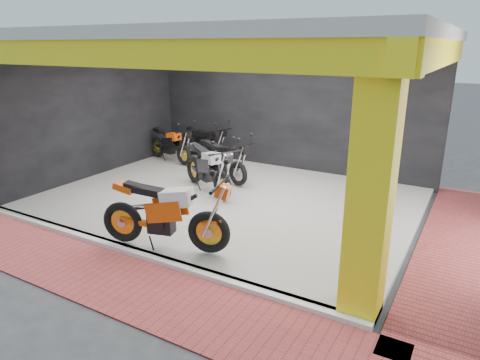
# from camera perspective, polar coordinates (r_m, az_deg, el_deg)

# --- Properties ---
(ground) EXTENTS (80.00, 80.00, 0.00)m
(ground) POSITION_cam_1_polar(r_m,az_deg,el_deg) (8.28, -8.92, -7.05)
(ground) COLOR #2D2D30
(ground) RESTS_ON ground
(showroom_floor) EXTENTS (8.00, 6.00, 0.10)m
(showroom_floor) POSITION_cam_1_polar(r_m,az_deg,el_deg) (9.77, -1.62, -2.61)
(showroom_floor) COLOR white
(showroom_floor) RESTS_ON ground
(showroom_ceiling) EXTENTS (8.40, 6.40, 0.20)m
(showroom_ceiling) POSITION_cam_1_polar(r_m,az_deg,el_deg) (9.17, -1.82, 18.68)
(showroom_ceiling) COLOR beige
(showroom_ceiling) RESTS_ON corner_column
(back_wall) EXTENTS (8.20, 0.20, 3.50)m
(back_wall) POSITION_cam_1_polar(r_m,az_deg,el_deg) (12.04, 6.15, 9.50)
(back_wall) COLOR black
(back_wall) RESTS_ON ground
(left_wall) EXTENTS (0.20, 6.20, 3.50)m
(left_wall) POSITION_cam_1_polar(r_m,az_deg,el_deg) (11.97, -18.88, 8.62)
(left_wall) COLOR black
(left_wall) RESTS_ON ground
(corner_column) EXTENTS (0.50, 0.50, 3.50)m
(corner_column) POSITION_cam_1_polar(r_m,az_deg,el_deg) (5.43, 17.13, -1.17)
(corner_column) COLOR yellow
(corner_column) RESTS_ON ground
(header_beam_front) EXTENTS (8.40, 0.30, 0.40)m
(header_beam_front) POSITION_cam_1_polar(r_m,az_deg,el_deg) (6.81, -15.73, 15.92)
(header_beam_front) COLOR yellow
(header_beam_front) RESTS_ON corner_column
(header_beam_right) EXTENTS (0.30, 6.40, 0.40)m
(header_beam_right) POSITION_cam_1_polar(r_m,az_deg,el_deg) (7.85, 24.89, 15.13)
(header_beam_right) COLOR yellow
(header_beam_right) RESTS_ON corner_column
(floor_kerb) EXTENTS (8.00, 0.20, 0.10)m
(floor_kerb) POSITION_cam_1_polar(r_m,az_deg,el_deg) (7.58, -13.80, -9.38)
(floor_kerb) COLOR white
(floor_kerb) RESTS_ON ground
(paver_front) EXTENTS (9.00, 1.40, 0.03)m
(paver_front) POSITION_cam_1_polar(r_m,az_deg,el_deg) (7.13, -18.15, -11.92)
(paver_front) COLOR #973431
(paver_front) RESTS_ON ground
(paver_right) EXTENTS (1.40, 7.00, 0.03)m
(paver_right) POSITION_cam_1_polar(r_m,az_deg,el_deg) (8.52, 27.41, -8.12)
(paver_right) COLOR #973431
(paver_right) RESTS_ON ground
(moto_hero) EXTENTS (2.59, 1.49, 1.49)m
(moto_hero) POSITION_cam_1_polar(r_m,az_deg,el_deg) (6.93, -4.22, -4.29)
(moto_hero) COLOR #DC4909
(moto_hero) RESTS_ON showroom_floor
(moto_row_a) EXTENTS (2.36, 1.80, 1.37)m
(moto_row_a) POSITION_cam_1_polar(r_m,az_deg,el_deg) (9.37, -2.39, 1.20)
(moto_row_a) COLOR black
(moto_row_a) RESTS_ON showroom_floor
(moto_row_b) EXTENTS (2.19, 1.35, 1.26)m
(moto_row_b) POSITION_cam_1_polar(r_m,az_deg,el_deg) (10.34, -0.27, 2.48)
(moto_row_b) COLOR black
(moto_row_b) RESTS_ON showroom_floor
(moto_row_c) EXTENTS (2.15, 1.25, 1.24)m
(moto_row_c) POSITION_cam_1_polar(r_m,az_deg,el_deg) (12.28, -7.54, 4.71)
(moto_row_c) COLOR black
(moto_row_c) RESTS_ON showroom_floor
(moto_row_d) EXTENTS (2.02, 1.08, 1.17)m
(moto_row_d) POSITION_cam_1_polar(r_m,az_deg,el_deg) (12.60, -2.88, 5.02)
(moto_row_d) COLOR black
(moto_row_d) RESTS_ON showroom_floor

